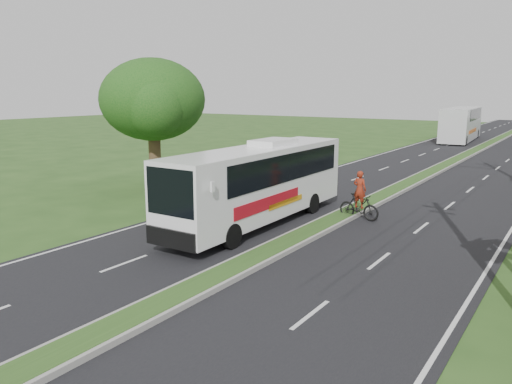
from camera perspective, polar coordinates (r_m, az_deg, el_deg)
The scene contains 8 objects.
ground at distance 15.11m, azimuth -5.80°, elevation -10.67°, with size 180.00×180.00×0.00m, color #28491A.
road_asphalt at distance 32.52m, azimuth 17.24°, elevation 0.91°, with size 14.00×160.00×0.02m, color black.
median_strip at distance 32.50m, azimuth 17.25°, elevation 1.07°, with size 1.20×160.00×0.18m.
lane_edge_left at distance 34.97m, azimuth 6.69°, elevation 2.05°, with size 0.12×160.00×0.01m, color silver.
shade_tree at distance 29.60m, azimuth -11.85°, elevation 9.98°, with size 6.30×6.00×7.54m.
coach_bus_main at distance 21.39m, azimuth 0.47°, elevation 1.50°, with size 2.48×11.15×3.59m.
coach_bus_far at distance 62.64m, azimuth 22.42°, elevation 7.39°, with size 3.71×13.15×3.78m.
motorcyclist at distance 22.75m, azimuth 11.71°, elevation -1.20°, with size 1.97×0.72×2.22m.
Camera 1 is at (9.00, -10.73, 5.68)m, focal length 35.00 mm.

